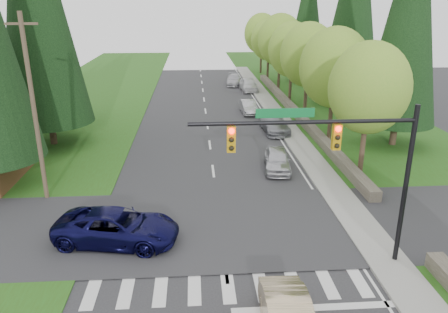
{
  "coord_description": "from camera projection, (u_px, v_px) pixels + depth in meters",
  "views": [
    {
      "loc": [
        -1.15,
        -10.93,
        10.44
      ],
      "look_at": [
        0.35,
        10.43,
        2.8
      ],
      "focal_mm": 35.0,
      "sensor_mm": 36.0,
      "label": 1
    }
  ],
  "objects": [
    {
      "name": "grass_east",
      "position": [
        379.0,
        145.0,
        33.49
      ],
      "size": [
        14.0,
        110.0,
        0.06
      ],
      "primitive_type": "cube",
      "color": "#2A4E15",
      "rests_on": "ground"
    },
    {
      "name": "grass_west",
      "position": [
        32.0,
        153.0,
        31.77
      ],
      "size": [
        14.0,
        110.0,
        0.06
      ],
      "primitive_type": "cube",
      "color": "#2A4E15",
      "rests_on": "ground"
    },
    {
      "name": "cross_street",
      "position": [
        220.0,
        227.0,
        21.37
      ],
      "size": [
        120.0,
        8.0,
        0.1
      ],
      "primitive_type": "cube",
      "color": "#28282B",
      "rests_on": "ground"
    },
    {
      "name": "sidewalk_east",
      "position": [
        295.0,
        138.0,
        34.96
      ],
      "size": [
        1.8,
        80.0,
        0.13
      ],
      "primitive_type": "cube",
      "color": "gray",
      "rests_on": "ground"
    },
    {
      "name": "curb_east",
      "position": [
        285.0,
        139.0,
        34.9
      ],
      "size": [
        0.2,
        80.0,
        0.13
      ],
      "primitive_type": "cube",
      "color": "gray",
      "rests_on": "ground"
    },
    {
      "name": "stone_wall_north",
      "position": [
        294.0,
        111.0,
        42.49
      ],
      "size": [
        0.7,
        40.0,
        0.7
      ],
      "primitive_type": "cube",
      "color": "#4C4438",
      "rests_on": "ground"
    },
    {
      "name": "traffic_signal",
      "position": [
        340.0,
        152.0,
        16.69
      ],
      "size": [
        8.7,
        0.37,
        6.8
      ],
      "color": "black",
      "rests_on": "ground"
    },
    {
      "name": "utility_pole",
      "position": [
        34.0,
        109.0,
        22.77
      ],
      "size": [
        1.6,
        0.24,
        10.0
      ],
      "color": "#473828",
      "rests_on": "ground"
    },
    {
      "name": "decid_tree_0",
      "position": [
        369.0,
        88.0,
        25.73
      ],
      "size": [
        4.8,
        4.8,
        8.37
      ],
      "color": "#38281C",
      "rests_on": "ground"
    },
    {
      "name": "decid_tree_1",
      "position": [
        335.0,
        68.0,
        32.25
      ],
      "size": [
        5.2,
        5.2,
        8.8
      ],
      "color": "#38281C",
      "rests_on": "ground"
    },
    {
      "name": "decid_tree_2",
      "position": [
        308.0,
        55.0,
        38.77
      ],
      "size": [
        5.0,
        5.0,
        8.82
      ],
      "color": "#38281C",
      "rests_on": "ground"
    },
    {
      "name": "decid_tree_3",
      "position": [
        292.0,
        50.0,
        45.44
      ],
      "size": [
        5.0,
        5.0,
        8.55
      ],
      "color": "#38281C",
      "rests_on": "ground"
    },
    {
      "name": "decid_tree_4",
      "position": [
        280.0,
        40.0,
        51.89
      ],
      "size": [
        5.4,
        5.4,
        9.18
      ],
      "color": "#38281C",
      "rests_on": "ground"
    },
    {
      "name": "decid_tree_5",
      "position": [
        269.0,
        40.0,
        58.63
      ],
      "size": [
        4.8,
        4.8,
        8.3
      ],
      "color": "#38281C",
      "rests_on": "ground"
    },
    {
      "name": "decid_tree_6",
      "position": [
        262.0,
        34.0,
        65.1
      ],
      "size": [
        5.2,
        5.2,
        8.86
      ],
      "color": "#38281C",
      "rests_on": "ground"
    },
    {
      "name": "conifer_w_e",
      "position": [
        35.0,
        3.0,
        35.77
      ],
      "size": [
        5.78,
        5.78,
        18.8
      ],
      "color": "#38281C",
      "rests_on": "ground"
    },
    {
      "name": "conifer_e_a",
      "position": [
        410.0,
        11.0,
        30.28
      ],
      "size": [
        5.44,
        5.44,
        17.8
      ],
      "color": "#38281C",
      "rests_on": "ground"
    },
    {
      "name": "conifer_e_c",
      "position": [
        308.0,
        10.0,
        56.75
      ],
      "size": [
        5.1,
        5.1,
        16.8
      ],
      "color": "#38281C",
      "rests_on": "ground"
    },
    {
      "name": "suv_navy",
      "position": [
        117.0,
        227.0,
        19.77
      ],
      "size": [
        5.96,
        3.55,
        1.55
      ],
      "primitive_type": "imported",
      "rotation": [
        0.0,
        0.0,
        1.39
      ],
      "color": "#0B0A35",
      "rests_on": "ground"
    },
    {
      "name": "parked_car_a",
      "position": [
        277.0,
        160.0,
        28.43
      ],
      "size": [
        2.16,
        4.26,
        1.39
      ],
      "primitive_type": "imported",
      "rotation": [
        0.0,
        0.0,
        -0.13
      ],
      "color": "#BABBC0",
      "rests_on": "ground"
    },
    {
      "name": "parked_car_b",
      "position": [
        275.0,
        124.0,
        36.7
      ],
      "size": [
        2.13,
        4.89,
        1.4
      ],
      "primitive_type": "imported",
      "rotation": [
        0.0,
        0.0,
        0.03
      ],
      "color": "gray",
      "rests_on": "ground"
    },
    {
      "name": "parked_car_c",
      "position": [
        249.0,
        107.0,
        42.83
      ],
      "size": [
        1.55,
        3.95,
        1.28
      ],
      "primitive_type": "imported",
      "rotation": [
        0.0,
        0.0,
        0.05
      ],
      "color": "#A1A2A5",
      "rests_on": "ground"
    },
    {
      "name": "parked_car_d",
      "position": [
        249.0,
        85.0,
        53.44
      ],
      "size": [
        2.06,
        4.73,
        1.59
      ],
      "primitive_type": "imported",
      "rotation": [
        0.0,
        0.0,
        0.04
      ],
      "color": "silver",
      "rests_on": "ground"
    },
    {
      "name": "parked_car_e",
      "position": [
        234.0,
        80.0,
        57.27
      ],
      "size": [
        2.36,
        4.84,
        1.36
      ],
      "primitive_type": "imported",
      "rotation": [
        0.0,
        0.0,
        -0.1
      ],
      "color": "#A7A7AC",
      "rests_on": "ground"
    }
  ]
}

